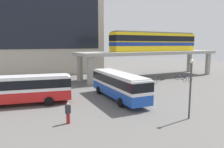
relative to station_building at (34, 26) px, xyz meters
The scene contains 14 objects.
ground_plane 24.30m from the station_building, 73.57° to the right, with size 120.00×120.00×0.00m, color #605E5B.
station_building is the anchor object (origin of this frame).
elevated_platform 26.09m from the station_building, 38.50° to the right, with size 30.30×6.93×5.23m.
train 26.44m from the station_building, 37.06° to the right, with size 19.20×2.96×3.84m.
bus_main 30.01m from the station_building, 78.37° to the right, with size 3.11×11.14×3.22m.
bus_secondary 27.31m from the station_building, 101.31° to the right, with size 11.32×4.59×3.22m.
bicycle_red 26.01m from the station_building, 60.93° to the right, with size 1.78×0.34×1.04m.
bicycle_silver 28.98m from the station_building, 54.66° to the right, with size 1.72×0.62×1.04m.
bicycle_blue 32.82m from the station_building, 42.39° to the right, with size 1.72×0.63×1.04m.
bicycle_brown 26.89m from the station_building, 54.91° to the right, with size 1.66×0.78×1.04m.
bicycle_black 34.03m from the station_building, 45.39° to the right, with size 1.66×0.79×1.04m.
bicycle_green 29.86m from the station_building, 46.36° to the right, with size 1.69×0.69×1.04m.
pedestrian_near_building 34.65m from the station_building, 93.12° to the right, with size 0.46×0.36×1.82m.
lamp_post 38.63m from the station_building, 77.48° to the right, with size 0.36×0.36×5.37m.
Camera 1 is at (-12.43, -19.09, 6.68)m, focal length 33.63 mm.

